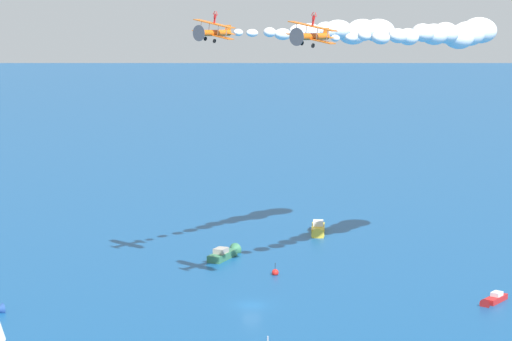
% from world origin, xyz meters
% --- Properties ---
extents(ground_plane, '(2000.00, 2000.00, 0.00)m').
position_xyz_m(ground_plane, '(0.00, 0.00, 0.00)').
color(ground_plane, navy).
extents(motorboat_far_port, '(9.43, 2.56, 2.73)m').
position_xyz_m(motorboat_far_port, '(50.03, -7.95, 0.74)').
color(motorboat_far_port, gold).
rests_on(motorboat_far_port, ground_plane).
extents(motorboat_inshore, '(9.12, 5.01, 2.57)m').
position_xyz_m(motorboat_inshore, '(28.89, 7.11, 0.69)').
color(motorboat_inshore, '#33704C').
rests_on(motorboat_inshore, ground_plane).
extents(motorboat_offshore, '(5.97, 4.59, 1.76)m').
position_xyz_m(motorboat_offshore, '(4.13, -34.02, 0.48)').
color(motorboat_offshore, '#B21E1E').
rests_on(motorboat_offshore, ground_plane).
extents(marker_buoy, '(1.10, 1.10, 2.10)m').
position_xyz_m(marker_buoy, '(17.63, -2.11, 0.39)').
color(marker_buoy, red).
rests_on(marker_buoy, ground_plane).
extents(biplane_lead, '(6.92, 6.81, 3.67)m').
position_xyz_m(biplane_lead, '(-6.12, -8.30, 37.73)').
color(biplane_lead, orange).
extents(wingwalker_lead, '(0.60, 0.80, 1.79)m').
position_xyz_m(wingwalker_lead, '(-6.34, -8.59, 39.89)').
color(wingwalker_lead, red).
extents(smoke_trail_lead, '(39.29, 28.51, 5.72)m').
position_xyz_m(smoke_trail_lead, '(24.61, -29.57, 37.67)').
color(smoke_trail_lead, white).
extents(biplane_wingman, '(6.92, 6.81, 3.67)m').
position_xyz_m(biplane_wingman, '(8.83, 6.36, 38.03)').
color(biplane_wingman, orange).
extents(wingwalker_wingman, '(0.60, 0.80, 1.79)m').
position_xyz_m(wingwalker_wingman, '(8.60, 6.06, 40.19)').
color(wingwalker_wingman, red).
extents(smoke_trail_wingman, '(35.92, 27.03, 5.04)m').
position_xyz_m(smoke_trail_wingman, '(37.13, -13.55, 37.96)').
color(smoke_trail_wingman, white).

